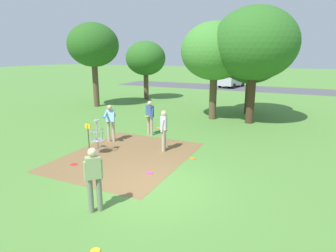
% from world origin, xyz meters
% --- Properties ---
extents(ground_plane, '(160.00, 160.00, 0.00)m').
position_xyz_m(ground_plane, '(0.00, 0.00, 0.00)').
color(ground_plane, '#518438').
extents(dirt_tee_pad, '(4.52, 5.59, 0.01)m').
position_xyz_m(dirt_tee_pad, '(-2.18, 1.94, 0.00)').
color(dirt_tee_pad, brown).
rests_on(dirt_tee_pad, ground).
extents(disc_golf_basket, '(0.98, 0.58, 1.39)m').
position_xyz_m(disc_golf_basket, '(-3.48, 1.75, 0.75)').
color(disc_golf_basket, '#9E9EA3').
rests_on(disc_golf_basket, ground).
extents(player_foreground_watching, '(0.43, 0.49, 1.71)m').
position_xyz_m(player_foreground_watching, '(-1.15, 3.15, 0.97)').
color(player_foreground_watching, tan).
rests_on(player_foreground_watching, ground).
extents(player_throwing, '(0.50, 0.44, 1.71)m').
position_xyz_m(player_throwing, '(-2.80, 5.00, 0.97)').
color(player_throwing, tan).
rests_on(player_throwing, ground).
extents(player_waiting_left, '(0.49, 1.17, 1.71)m').
position_xyz_m(player_waiting_left, '(-3.89, 3.28, 0.99)').
color(player_waiting_left, tan).
rests_on(player_waiting_left, ground).
extents(player_waiting_right, '(0.45, 0.45, 1.71)m').
position_xyz_m(player_waiting_right, '(-0.69, -1.82, 0.97)').
color(player_waiting_right, slate).
rests_on(player_waiting_right, ground).
extents(frisbee_near_basket, '(0.20, 0.20, 0.02)m').
position_xyz_m(frisbee_near_basket, '(0.29, -3.06, 0.01)').
color(frisbee_near_basket, gold).
rests_on(frisbee_near_basket, ground).
extents(frisbee_by_tee, '(0.25, 0.25, 0.02)m').
position_xyz_m(frisbee_by_tee, '(-3.46, 0.37, 0.01)').
color(frisbee_by_tee, red).
rests_on(frisbee_by_tee, ground).
extents(frisbee_mid_grass, '(0.24, 0.24, 0.02)m').
position_xyz_m(frisbee_mid_grass, '(-0.60, 0.87, 0.01)').
color(frisbee_mid_grass, '#E53D99').
rests_on(frisbee_mid_grass, ground).
extents(frisbee_far_left, '(0.22, 0.22, 0.02)m').
position_xyz_m(frisbee_far_left, '(0.28, 2.76, 0.01)').
color(frisbee_far_left, orange).
rests_on(frisbee_far_left, ground).
extents(tree_near_left, '(3.71, 3.71, 6.13)m').
position_xyz_m(tree_near_left, '(-10.28, 10.27, 4.51)').
color(tree_near_left, brown).
rests_on(tree_near_left, ground).
extents(tree_near_right, '(4.66, 4.66, 6.44)m').
position_xyz_m(tree_near_right, '(1.24, 9.67, 4.44)').
color(tree_near_right, '#422D1E').
rests_on(tree_near_right, ground).
extents(tree_mid_left, '(3.98, 3.98, 5.76)m').
position_xyz_m(tree_mid_left, '(-1.03, 9.81, 4.05)').
color(tree_mid_left, brown).
rests_on(tree_mid_left, ground).
extents(tree_mid_center, '(4.14, 4.14, 5.56)m').
position_xyz_m(tree_mid_center, '(0.67, 12.41, 3.78)').
color(tree_mid_center, '#422D1E').
rests_on(tree_mid_center, ground).
extents(tree_mid_right, '(3.42, 3.42, 5.00)m').
position_xyz_m(tree_mid_right, '(-8.60, 15.03, 3.52)').
color(tree_mid_right, brown).
rests_on(tree_mid_right, ground).
extents(parking_lot_strip, '(36.00, 6.00, 0.01)m').
position_xyz_m(parking_lot_strip, '(0.00, 27.01, 0.00)').
color(parking_lot_strip, '#4C4C51').
rests_on(parking_lot_strip, ground).
extents(parked_car_leftmost, '(2.63, 4.48, 1.84)m').
position_xyz_m(parked_car_leftmost, '(-3.83, 27.55, 0.92)').
color(parked_car_leftmost, '#B2B7BC').
rests_on(parked_car_leftmost, ground).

